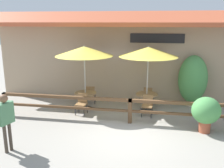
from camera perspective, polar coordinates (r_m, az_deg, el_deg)
ground_plane at (r=8.69m, az=3.39°, el=-11.52°), size 60.00×60.00×0.00m
building_facade at (r=12.03m, az=5.73°, el=6.47°), size 14.28×1.49×4.23m
patio_railing at (r=9.39m, az=4.17°, el=-4.93°), size 10.40×0.14×0.95m
patio_umbrella_near at (r=10.65m, az=-6.37°, el=7.46°), size 2.46×2.46×2.77m
dining_table_near at (r=11.05m, az=-6.09°, el=-2.65°), size 0.95×0.95×0.73m
chair_near_streetside at (r=10.45m, az=-6.94°, el=-4.27°), size 0.46×0.46×0.85m
chair_near_wallside at (r=11.70m, az=-4.88°, el=-2.19°), size 0.48×0.48×0.85m
patio_umbrella_middle at (r=10.48m, az=8.30°, el=7.29°), size 2.46×2.46×2.77m
dining_table_middle at (r=10.89m, az=7.94°, el=-2.97°), size 0.95×0.95×0.73m
chair_middle_streetside at (r=10.26m, az=8.11°, el=-4.66°), size 0.46×0.46×0.85m
chair_middle_wallside at (r=11.58m, az=8.34°, el=-2.46°), size 0.50×0.50×0.85m
potted_plant_small_flowering at (r=9.19m, az=20.68°, el=-5.95°), size 0.98×0.88×1.27m
potted_plant_broad_leaf at (r=11.75m, az=17.97°, el=0.98°), size 1.28×1.15×2.32m
pedestrian at (r=7.83m, az=-23.20°, el=-6.64°), size 0.35×0.59×1.77m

